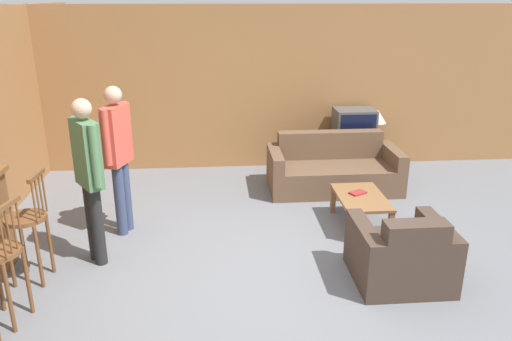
% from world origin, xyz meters
% --- Properties ---
extents(ground_plane, '(24.00, 24.00, 0.00)m').
position_xyz_m(ground_plane, '(0.00, 0.00, 0.00)').
color(ground_plane, slate).
extents(wall_back, '(9.40, 0.08, 2.60)m').
position_xyz_m(wall_back, '(0.00, 3.51, 1.30)').
color(wall_back, '#9E6B3D').
rests_on(wall_back, ground_plane).
extents(bar_chair_mid, '(0.47, 0.47, 1.14)m').
position_xyz_m(bar_chair_mid, '(-2.39, -0.58, 0.60)').
color(bar_chair_mid, brown).
rests_on(bar_chair_mid, ground_plane).
extents(bar_chair_far, '(0.43, 0.43, 1.14)m').
position_xyz_m(bar_chair_far, '(-2.39, 0.10, 0.60)').
color(bar_chair_far, brown).
rests_on(bar_chair_far, ground_plane).
extents(couch_far, '(1.89, 0.90, 0.80)m').
position_xyz_m(couch_far, '(1.17, 2.35, 0.28)').
color(couch_far, brown).
rests_on(couch_far, ground_plane).
extents(armchair_near, '(0.91, 0.86, 0.78)m').
position_xyz_m(armchair_near, '(1.27, -0.23, 0.28)').
color(armchair_near, '#423328').
rests_on(armchair_near, ground_plane).
extents(coffee_table, '(0.57, 0.92, 0.40)m').
position_xyz_m(coffee_table, '(1.22, 1.06, 0.34)').
color(coffee_table, brown).
rests_on(coffee_table, ground_plane).
extents(tv_unit, '(1.07, 0.53, 0.52)m').
position_xyz_m(tv_unit, '(1.68, 3.16, 0.26)').
color(tv_unit, '#513823').
rests_on(tv_unit, ground_plane).
extents(tv, '(0.63, 0.49, 0.49)m').
position_xyz_m(tv, '(1.68, 3.16, 0.77)').
color(tv, '#4C4C4C').
rests_on(tv, tv_unit).
extents(book_on_table, '(0.24, 0.21, 0.02)m').
position_xyz_m(book_on_table, '(1.20, 1.14, 0.41)').
color(book_on_table, maroon).
rests_on(book_on_table, coffee_table).
extents(table_lamp, '(0.28, 0.28, 0.48)m').
position_xyz_m(table_lamp, '(2.05, 3.16, 0.87)').
color(table_lamp, brown).
rests_on(table_lamp, tv_unit).
extents(person_by_window, '(0.29, 0.50, 1.78)m').
position_xyz_m(person_by_window, '(-1.66, 1.14, 1.02)').
color(person_by_window, '#384260').
rests_on(person_by_window, ground_plane).
extents(person_by_counter, '(0.37, 0.46, 1.78)m').
position_xyz_m(person_by_counter, '(-1.84, 0.44, 1.02)').
color(person_by_counter, black).
rests_on(person_by_counter, ground_plane).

